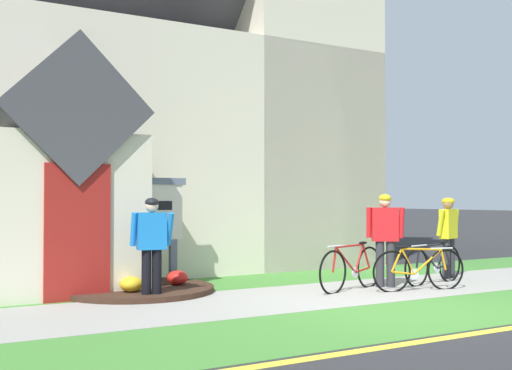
{
  "coord_description": "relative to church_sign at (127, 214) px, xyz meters",
  "views": [
    {
      "loc": [
        -6.14,
        -6.57,
        1.55
      ],
      "look_at": [
        -0.21,
        3.83,
        1.82
      ],
      "focal_mm": 44.15,
      "sensor_mm": 36.0,
      "label": 1
    }
  ],
  "objects": [
    {
      "name": "ground",
      "position": [
        2.66,
        -0.07,
        -1.3
      ],
      "size": [
        140.0,
        140.0,
        0.0
      ],
      "primitive_type": "plane",
      "color": "#2B2B2D"
    },
    {
      "name": "sidewalk_slab",
      "position": [
        0.92,
        -2.27,
        -1.3
      ],
      "size": [
        32.0,
        2.31,
        0.01
      ],
      "primitive_type": "cube",
      "color": "#99968E",
      "rests_on": "ground"
    },
    {
      "name": "grass_verge",
      "position": [
        0.92,
        -4.42,
        -1.3
      ],
      "size": [
        32.0,
        1.98,
        0.01
      ],
      "primitive_type": "cube",
      "color": "#427F33",
      "rests_on": "ground"
    },
    {
      "name": "church_lawn",
      "position": [
        0.92,
        -0.22,
        -1.3
      ],
      "size": [
        24.0,
        1.79,
        0.01
      ],
      "primitive_type": "cube",
      "color": "#427F33",
      "rests_on": "ground"
    },
    {
      "name": "curb_paint_stripe",
      "position": [
        0.92,
        -5.56,
        -1.3
      ],
      "size": [
        28.0,
        0.16,
        0.01
      ],
      "primitive_type": "cube",
      "color": "yellow",
      "rests_on": "ground"
    },
    {
      "name": "church_building",
      "position": [
        1.33,
        5.4,
        3.72
      ],
      "size": [
        11.63,
        12.16,
        13.8
      ],
      "color": "beige",
      "rests_on": "ground"
    },
    {
      "name": "church_sign",
      "position": [
        0.0,
        0.0,
        0.0
      ],
      "size": [
        2.17,
        0.13,
        1.94
      ],
      "color": "slate",
      "rests_on": "ground"
    },
    {
      "name": "flower_bed",
      "position": [
        0.01,
        -0.56,
        -1.23
      ],
      "size": [
        2.55,
        2.55,
        0.34
      ],
      "color": "#382319",
      "rests_on": "ground"
    },
    {
      "name": "bicycle_orange",
      "position": [
        4.2,
        -2.74,
        -0.93
      ],
      "size": [
        1.72,
        0.41,
        0.79
      ],
      "color": "black",
      "rests_on": "ground"
    },
    {
      "name": "bicycle_red",
      "position": [
        5.08,
        -2.21,
        -0.94
      ],
      "size": [
        1.71,
        0.34,
        0.79
      ],
      "color": "black",
      "rests_on": "ground"
    },
    {
      "name": "bicycle_green",
      "position": [
        3.25,
        -2.14,
        -0.92
      ],
      "size": [
        1.75,
        0.58,
        0.84
      ],
      "color": "black",
      "rests_on": "ground"
    },
    {
      "name": "cyclist_in_yellow_jersey",
      "position": [
        5.9,
        -1.8,
        -0.39
      ],
      "size": [
        0.63,
        0.34,
        1.59
      ],
      "color": "#2D2D33",
      "rests_on": "ground"
    },
    {
      "name": "cyclist_in_orange_jersey",
      "position": [
        -0.08,
        -1.46,
        -0.4
      ],
      "size": [
        0.61,
        0.37,
        1.58
      ],
      "color": "black",
      "rests_on": "ground"
    },
    {
      "name": "cyclist_in_white_jersey",
      "position": [
        4.0,
        -2.13,
        -0.35
      ],
      "size": [
        0.5,
        0.5,
        1.64
      ],
      "color": "#2D2D33",
      "rests_on": "ground"
    },
    {
      "name": "roadside_conifer",
      "position": [
        7.0,
        5.9,
        3.16
      ],
      "size": [
        3.0,
        3.0,
        6.54
      ],
      "color": "#3D2D1E",
      "rests_on": "ground"
    }
  ]
}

